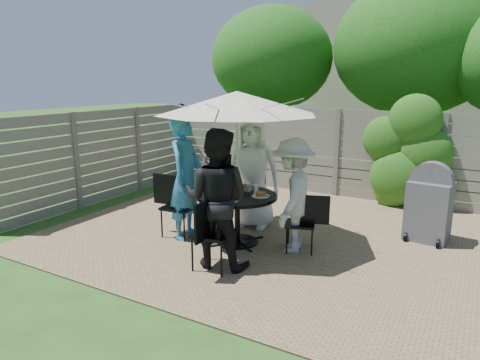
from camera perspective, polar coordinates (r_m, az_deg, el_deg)
The scene contains 22 objects.
backyard_envelope at distance 16.17m, azimuth 21.25°, elevation 13.00°, with size 60.00×60.00×5.00m.
patio_table at distance 6.38m, azimuth -0.37°, elevation -3.96°, with size 1.38×1.38×0.77m.
umbrella at distance 6.11m, azimuth -0.39°, elevation 10.22°, with size 2.75×2.75×2.27m.
chair_back at distance 7.34m, azimuth 2.06°, elevation -3.74°, with size 0.48×0.69×0.93m.
person_back at distance 7.05m, azimuth 1.78°, elevation 1.04°, with size 0.91×0.59×1.87m, color white.
chair_left at distance 6.82m, azimuth -8.11°, elevation -5.08°, with size 0.73×0.51×0.99m.
person_left at distance 6.58m, azimuth -7.24°, elevation 0.32°, with size 0.70×0.46×1.93m, color teal.
chair_front at distance 5.61m, azimuth -3.57°, elevation -9.04°, with size 0.53×0.74×0.99m.
person_front at distance 5.53m, azimuth -3.12°, elevation -2.56°, with size 0.89×0.70×1.84m, color black.
chair_right at distance 6.25m, azimuth 8.11°, elevation -7.20°, with size 0.65×0.52×0.84m.
person_right at distance 6.10m, azimuth 7.04°, elevation -2.08°, with size 1.06×0.61×1.64m, color #B6B6B1.
plate_back at distance 6.64m, azimuth 0.62°, elevation -0.98°, with size 0.26×0.26×0.06m.
plate_left at distance 6.43m, azimuth -3.41°, elevation -1.47°, with size 0.26×0.26×0.06m.
plate_front at distance 5.99m, azimuth -1.47°, elevation -2.58°, with size 0.26×0.26×0.06m.
plate_right at distance 6.21m, azimuth 2.78°, elevation -2.00°, with size 0.26×0.26×0.06m.
glass_back at distance 6.57m, azimuth -0.52°, elevation -0.72°, with size 0.07×0.07×0.14m, color silver.
glass_left at distance 6.29m, azimuth -2.92°, elevation -1.38°, with size 0.07×0.07×0.14m, color silver.
glass_right at distance 6.32m, azimuth 2.16°, elevation -1.29°, with size 0.07×0.07×0.14m, color silver.
syrup_jug at distance 6.36m, azimuth -0.74°, elevation -1.10°, with size 0.09×0.09×0.16m, color #59280C.
coffee_cup at distance 6.48m, azimuth 1.09°, elevation -1.03°, with size 0.08×0.08×0.12m, color #C6B293.
bicycle at distance 10.12m, azimuth -3.72°, elevation 2.04°, with size 0.62×1.78×0.93m, color #333338.
bbq_grill at distance 7.08m, azimuth 23.89°, elevation -3.15°, with size 0.66×0.54×1.24m.
Camera 1 is at (2.61, -5.68, 2.42)m, focal length 32.00 mm.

